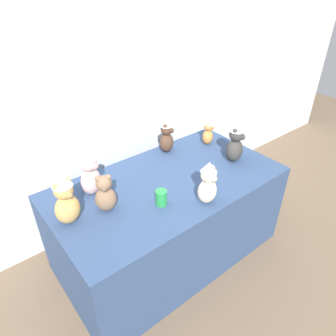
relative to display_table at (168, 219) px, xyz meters
name	(u,v)px	position (x,y,z in m)	size (l,w,h in m)	color
ground_plane	(186,268)	(0.00, -0.25, -0.38)	(10.00, 10.00, 0.00)	brown
wall_back	(113,88)	(0.00, 0.73, 0.92)	(7.00, 0.08, 2.60)	silver
display_table	(168,219)	(0.00, 0.00, 0.00)	(1.79, 0.96, 0.76)	navy
teddy_bear_charcoal	(235,142)	(0.62, -0.11, 0.55)	(0.19, 0.18, 0.35)	#383533
teddy_bear_cream	(208,183)	(0.06, -0.36, 0.54)	(0.16, 0.14, 0.32)	beige
teddy_bear_cocoa	(167,136)	(0.28, 0.37, 0.53)	(0.18, 0.18, 0.31)	#4C3323
teddy_bear_mocha	(105,194)	(-0.52, 0.00, 0.51)	(0.18, 0.17, 0.28)	#7F6047
teddy_bear_ginger	(208,132)	(0.66, 0.25, 0.50)	(0.14, 0.13, 0.25)	#D17F3D
teddy_bear_blush	(90,172)	(-0.51, 0.23, 0.55)	(0.21, 0.20, 0.35)	beige
teddy_bear_honey	(66,200)	(-0.77, 0.05, 0.55)	(0.19, 0.17, 0.36)	tan
party_cup_green	(161,198)	(-0.21, -0.18, 0.44)	(0.08, 0.08, 0.11)	#238C3D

